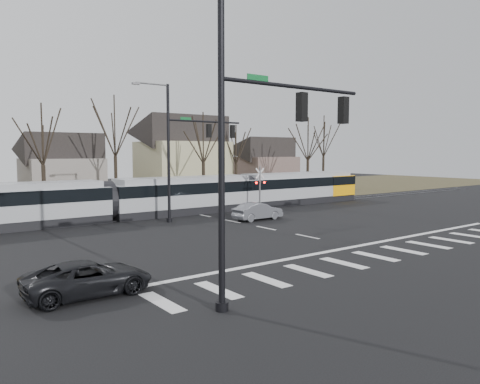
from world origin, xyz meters
TOP-DOWN VIEW (x-y plane):
  - ground at (0.00, 0.00)m, footprint 140.00×140.00m
  - grass_verge at (0.00, 32.00)m, footprint 140.00×28.00m
  - crosswalk at (0.00, -4.00)m, footprint 27.00×2.60m
  - stop_line at (0.00, -1.80)m, footprint 28.00×0.35m
  - lane_dashes at (0.00, 16.00)m, footprint 0.18×30.00m
  - rail_pair at (0.00, 15.80)m, footprint 90.00×1.52m
  - tram at (-0.84, 16.00)m, footprint 41.25×3.06m
  - sedan at (2.03, 9.41)m, footprint 1.66×4.18m
  - suv at (-14.97, -1.68)m, footprint 2.18×4.65m
  - signal_pole_near_left at (-10.41, -6.00)m, footprint 9.28×0.44m
  - signal_pole_far at (-2.41, 12.50)m, footprint 9.28×0.44m
  - rail_crossing_signal at (5.00, 12.79)m, footprint 1.08×0.36m
  - tree_row at (2.00, 26.00)m, footprint 59.20×7.20m
  - house_b at (-5.00, 36.00)m, footprint 8.64×7.56m
  - house_c at (9.00, 33.00)m, footprint 10.80×8.64m
  - house_d at (24.00, 35.00)m, footprint 8.64×7.56m

SIDE VIEW (x-z plane):
  - ground at x=0.00m, z-range 0.00..0.00m
  - grass_verge at x=0.00m, z-range 0.00..0.01m
  - crosswalk at x=0.00m, z-range 0.00..0.01m
  - stop_line at x=0.00m, z-range 0.00..0.01m
  - lane_dashes at x=0.00m, z-range 0.00..0.01m
  - rail_pair at x=0.00m, z-range 0.00..0.06m
  - suv at x=-14.97m, z-range 0.00..1.29m
  - sedan at x=2.03m, z-range 0.00..1.35m
  - tram at x=-0.84m, z-range 0.14..3.27m
  - rail_crossing_signal at x=5.00m, z-range -0.11..3.89m
  - house_b at x=-5.00m, z-range 0.14..7.79m
  - house_d at x=24.00m, z-range 0.14..7.79m
  - tree_row at x=2.00m, z-range 0.00..10.00m
  - house_c at x=9.00m, z-range 0.18..10.28m
  - signal_pole_near_left at x=-10.41m, z-range 0.60..10.80m
  - signal_pole_far at x=-2.41m, z-range 0.60..10.80m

